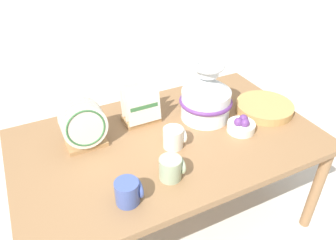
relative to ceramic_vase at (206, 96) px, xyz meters
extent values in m
plane|color=beige|center=(-0.27, -0.08, -0.73)|extent=(14.00, 14.00, 0.00)
cube|color=olive|center=(-0.27, -0.08, -0.15)|extent=(1.50, 0.90, 0.03)
cylinder|color=olive|center=(0.43, -0.48, -0.45)|extent=(0.06, 0.06, 0.56)
cylinder|color=olive|center=(-0.97, 0.32, -0.45)|extent=(0.06, 0.06, 0.56)
cylinder|color=olive|center=(0.43, 0.32, -0.45)|extent=(0.06, 0.06, 0.56)
cylinder|color=silver|center=(0.00, 0.00, -0.05)|extent=(0.26, 0.26, 0.16)
cone|color=silver|center=(0.00, 0.00, 0.07)|extent=(0.26, 0.26, 0.09)
cylinder|color=silver|center=(0.00, 0.00, 0.14)|extent=(0.11, 0.11, 0.05)
torus|color=silver|center=(0.00, 0.00, 0.17)|extent=(0.16, 0.16, 0.02)
torus|color=#60337A|center=(0.00, 0.00, -0.03)|extent=(0.28, 0.28, 0.02)
cube|color=tan|center=(-0.64, 0.05, -0.12)|extent=(0.19, 0.12, 0.02)
cylinder|color=tan|center=(-0.71, 0.10, -0.08)|extent=(0.01, 0.01, 0.07)
cylinder|color=tan|center=(-0.58, 0.10, -0.08)|extent=(0.01, 0.01, 0.07)
cylinder|color=silver|center=(-0.64, 0.00, 0.00)|extent=(0.21, 0.04, 0.21)
torus|color=#38703D|center=(-0.64, 0.00, 0.00)|extent=(0.18, 0.04, 0.18)
cylinder|color=silver|center=(-0.64, 0.03, 0.00)|extent=(0.21, 0.04, 0.21)
cylinder|color=silver|center=(-0.64, 0.05, 0.00)|extent=(0.21, 0.04, 0.21)
cylinder|color=silver|center=(-0.64, 0.08, 0.00)|extent=(0.21, 0.04, 0.21)
cylinder|color=silver|center=(-0.64, 0.10, 0.00)|extent=(0.21, 0.04, 0.21)
cube|color=tan|center=(-0.32, 0.12, -0.12)|extent=(0.19, 0.12, 0.02)
cylinder|color=tan|center=(-0.39, 0.17, -0.08)|extent=(0.01, 0.01, 0.07)
cylinder|color=tan|center=(-0.26, 0.17, -0.08)|extent=(0.01, 0.01, 0.07)
cube|color=silver|center=(-0.32, 0.07, -0.02)|extent=(0.18, 0.03, 0.18)
cube|color=silver|center=(-0.32, 0.12, -0.02)|extent=(0.18, 0.03, 0.18)
cube|color=silver|center=(-0.32, 0.17, -0.02)|extent=(0.18, 0.03, 0.18)
cube|color=#38703D|center=(-0.32, 0.07, -0.02)|extent=(0.15, 0.01, 0.02)
cylinder|color=tan|center=(0.33, -0.10, -0.13)|extent=(0.32, 0.32, 0.01)
cylinder|color=tan|center=(0.33, -0.10, -0.12)|extent=(0.32, 0.32, 0.01)
cylinder|color=tan|center=(0.33, -0.10, -0.11)|extent=(0.32, 0.32, 0.01)
cylinder|color=tan|center=(0.33, -0.10, -0.10)|extent=(0.32, 0.32, 0.01)
cylinder|color=tan|center=(0.33, -0.10, -0.09)|extent=(0.32, 0.32, 0.01)
cylinder|color=#9EB28E|center=(-0.38, -0.33, -0.08)|extent=(0.10, 0.10, 0.10)
torus|color=#9EB28E|center=(-0.33, -0.33, -0.08)|extent=(0.02, 0.08, 0.08)
cylinder|color=silver|center=(-0.27, -0.15, -0.08)|extent=(0.10, 0.10, 0.10)
torus|color=silver|center=(-0.22, -0.15, -0.08)|extent=(0.02, 0.08, 0.08)
cylinder|color=#42569E|center=(-0.59, -0.38, -0.08)|extent=(0.10, 0.10, 0.10)
torus|color=#42569E|center=(-0.54, -0.38, -0.08)|extent=(0.02, 0.08, 0.08)
cylinder|color=silver|center=(0.10, -0.19, -0.11)|extent=(0.14, 0.14, 0.05)
sphere|color=#60337A|center=(0.08, -0.19, -0.07)|extent=(0.05, 0.05, 0.05)
sphere|color=#60337A|center=(0.12, -0.18, -0.07)|extent=(0.05, 0.05, 0.05)
sphere|color=#60337A|center=(0.10, -0.21, -0.07)|extent=(0.05, 0.05, 0.05)
camera|label=1|loc=(-0.84, -1.24, 0.86)|focal=35.00mm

